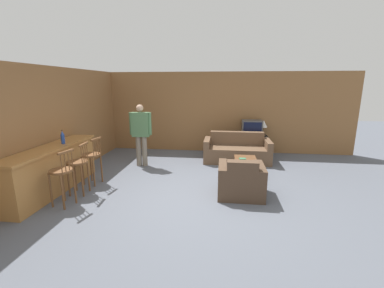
{
  "coord_description": "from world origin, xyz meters",
  "views": [
    {
      "loc": [
        0.58,
        -4.81,
        2.21
      ],
      "look_at": [
        -0.14,
        0.96,
        0.85
      ],
      "focal_mm": 24.0,
      "sensor_mm": 36.0,
      "label": 1
    }
  ],
  "objects_px": {
    "bottle": "(63,137)",
    "book_on_table": "(243,159)",
    "bar_chair_mid": "(78,166)",
    "armchair_near": "(241,181)",
    "bar_chair_far": "(92,159)",
    "coffee_table": "(246,162)",
    "bar_chair_near": "(62,175)",
    "tv": "(252,128)",
    "person_by_window": "(141,132)",
    "tv_unit": "(251,145)",
    "couch_far": "(237,151)",
    "table_lamp": "(264,125)"
  },
  "relations": [
    {
      "from": "bottle",
      "to": "book_on_table",
      "type": "relative_size",
      "value": 1.77
    },
    {
      "from": "bar_chair_mid",
      "to": "armchair_near",
      "type": "bearing_deg",
      "value": 5.34
    },
    {
      "from": "bar_chair_far",
      "to": "coffee_table",
      "type": "height_order",
      "value": "bar_chair_far"
    },
    {
      "from": "bar_chair_near",
      "to": "bar_chair_mid",
      "type": "bearing_deg",
      "value": 89.96
    },
    {
      "from": "bar_chair_mid",
      "to": "tv",
      "type": "height_order",
      "value": "tv"
    },
    {
      "from": "bar_chair_far",
      "to": "armchair_near",
      "type": "bearing_deg",
      "value": -4.31
    },
    {
      "from": "bar_chair_near",
      "to": "coffee_table",
      "type": "relative_size",
      "value": 1.25
    },
    {
      "from": "bottle",
      "to": "book_on_table",
      "type": "distance_m",
      "value": 4.11
    },
    {
      "from": "bar_chair_mid",
      "to": "tv",
      "type": "bearing_deg",
      "value": 42.67
    },
    {
      "from": "tv",
      "to": "bottle",
      "type": "height_order",
      "value": "bottle"
    },
    {
      "from": "person_by_window",
      "to": "bar_chair_near",
      "type": "bearing_deg",
      "value": -105.2
    },
    {
      "from": "tv_unit",
      "to": "couch_far",
      "type": "bearing_deg",
      "value": -122.18
    },
    {
      "from": "bar_chair_near",
      "to": "couch_far",
      "type": "relative_size",
      "value": 0.56
    },
    {
      "from": "bar_chair_near",
      "to": "bar_chair_far",
      "type": "distance_m",
      "value": 1.09
    },
    {
      "from": "armchair_near",
      "to": "person_by_window",
      "type": "bearing_deg",
      "value": 147.25
    },
    {
      "from": "couch_far",
      "to": "table_lamp",
      "type": "distance_m",
      "value": 1.32
    },
    {
      "from": "table_lamp",
      "to": "bar_chair_mid",
      "type": "bearing_deg",
      "value": -139.87
    },
    {
      "from": "book_on_table",
      "to": "person_by_window",
      "type": "height_order",
      "value": "person_by_window"
    },
    {
      "from": "couch_far",
      "to": "tv",
      "type": "relative_size",
      "value": 3.06
    },
    {
      "from": "coffee_table",
      "to": "tv",
      "type": "xyz_separation_m",
      "value": [
        0.32,
        1.96,
        0.53
      ]
    },
    {
      "from": "bar_chair_mid",
      "to": "coffee_table",
      "type": "bearing_deg",
      "value": 23.75
    },
    {
      "from": "tv",
      "to": "table_lamp",
      "type": "bearing_deg",
      "value": 0.49
    },
    {
      "from": "armchair_near",
      "to": "table_lamp",
      "type": "xyz_separation_m",
      "value": [
        0.86,
        3.18,
        0.68
      ]
    },
    {
      "from": "coffee_table",
      "to": "tv",
      "type": "height_order",
      "value": "tv"
    },
    {
      "from": "book_on_table",
      "to": "tv",
      "type": "bearing_deg",
      "value": 78.61
    },
    {
      "from": "coffee_table",
      "to": "book_on_table",
      "type": "height_order",
      "value": "book_on_table"
    },
    {
      "from": "armchair_near",
      "to": "couch_far",
      "type": "bearing_deg",
      "value": 89.33
    },
    {
      "from": "tv_unit",
      "to": "tv",
      "type": "bearing_deg",
      "value": -90.0
    },
    {
      "from": "tv",
      "to": "table_lamp",
      "type": "relative_size",
      "value": 1.28
    },
    {
      "from": "bar_chair_far",
      "to": "person_by_window",
      "type": "bearing_deg",
      "value": 64.39
    },
    {
      "from": "couch_far",
      "to": "tv",
      "type": "height_order",
      "value": "tv"
    },
    {
      "from": "bar_chair_mid",
      "to": "person_by_window",
      "type": "relative_size",
      "value": 0.63
    },
    {
      "from": "couch_far",
      "to": "coffee_table",
      "type": "bearing_deg",
      "value": -82.37
    },
    {
      "from": "bar_chair_far",
      "to": "table_lamp",
      "type": "distance_m",
      "value": 5.09
    },
    {
      "from": "tv",
      "to": "bar_chair_mid",
      "type": "bearing_deg",
      "value": -137.33
    },
    {
      "from": "bar_chair_far",
      "to": "tv",
      "type": "bearing_deg",
      "value": 37.79
    },
    {
      "from": "couch_far",
      "to": "armchair_near",
      "type": "xyz_separation_m",
      "value": [
        -0.03,
        -2.42,
        0.0
      ]
    },
    {
      "from": "bar_chair_near",
      "to": "couch_far",
      "type": "bearing_deg",
      "value": 44.65
    },
    {
      "from": "table_lamp",
      "to": "couch_far",
      "type": "bearing_deg",
      "value": -137.71
    },
    {
      "from": "bar_chair_mid",
      "to": "armchair_near",
      "type": "height_order",
      "value": "bar_chair_mid"
    },
    {
      "from": "tv",
      "to": "table_lamp",
      "type": "xyz_separation_m",
      "value": [
        0.36,
        0.0,
        0.11
      ]
    },
    {
      "from": "bar_chair_mid",
      "to": "couch_far",
      "type": "relative_size",
      "value": 0.56
    },
    {
      "from": "tv_unit",
      "to": "coffee_table",
      "type": "bearing_deg",
      "value": -99.14
    },
    {
      "from": "bar_chair_far",
      "to": "table_lamp",
      "type": "relative_size",
      "value": 2.21
    },
    {
      "from": "couch_far",
      "to": "bar_chair_far",
      "type": "bearing_deg",
      "value": -146.62
    },
    {
      "from": "table_lamp",
      "to": "person_by_window",
      "type": "distance_m",
      "value": 3.77
    },
    {
      "from": "tv_unit",
      "to": "person_by_window",
      "type": "distance_m",
      "value": 3.51
    },
    {
      "from": "bar_chair_mid",
      "to": "bar_chair_far",
      "type": "xyz_separation_m",
      "value": [
        -0.0,
        0.55,
        0.0
      ]
    },
    {
      "from": "tv_unit",
      "to": "book_on_table",
      "type": "bearing_deg",
      "value": -101.37
    },
    {
      "from": "couch_far",
      "to": "armchair_near",
      "type": "bearing_deg",
      "value": -90.67
    }
  ]
}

